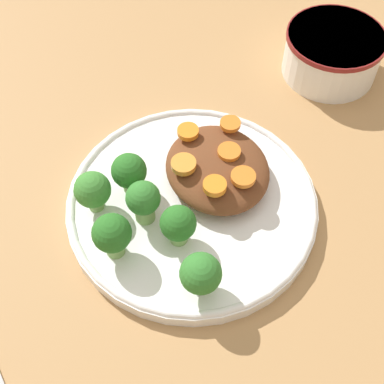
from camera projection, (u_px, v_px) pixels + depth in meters
name	position (u px, v px, depth m)	size (l,w,h in m)	color
ground_plane	(192.00, 209.00, 0.55)	(4.00, 4.00, 0.00)	tan
plate	(192.00, 203.00, 0.54)	(0.25, 0.25, 0.02)	white
dip_bowl	(333.00, 52.00, 0.64)	(0.12, 0.12, 0.06)	white
stew_mound	(217.00, 168.00, 0.54)	(0.10, 0.11, 0.03)	brown
broccoli_floret_0	(144.00, 201.00, 0.50)	(0.03, 0.03, 0.05)	#7FA85B
broccoli_floret_1	(112.00, 235.00, 0.48)	(0.04, 0.04, 0.05)	#759E51
broccoli_floret_2	(129.00, 172.00, 0.52)	(0.04, 0.04, 0.05)	#759E51
broccoli_floret_3	(201.00, 274.00, 0.46)	(0.04, 0.04, 0.05)	#7FA85B
broccoli_floret_4	(178.00, 225.00, 0.49)	(0.03, 0.03, 0.05)	#7FA85B
broccoli_floret_5	(93.00, 191.00, 0.51)	(0.04, 0.04, 0.05)	#7FA85B
carrot_slice_0	(188.00, 132.00, 0.54)	(0.02, 0.02, 0.01)	orange
carrot_slice_1	(229.00, 152.00, 0.53)	(0.02, 0.02, 0.00)	orange
carrot_slice_2	(215.00, 186.00, 0.50)	(0.02, 0.02, 0.01)	orange
carrot_slice_3	(230.00, 124.00, 0.55)	(0.02, 0.02, 0.00)	orange
carrot_slice_4	(243.00, 177.00, 0.51)	(0.02, 0.02, 0.01)	orange
carrot_slice_5	(187.00, 163.00, 0.52)	(0.02, 0.02, 0.01)	orange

